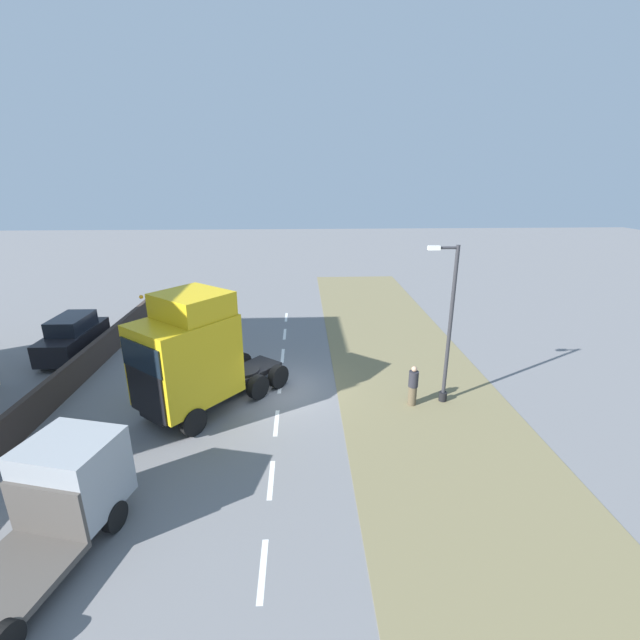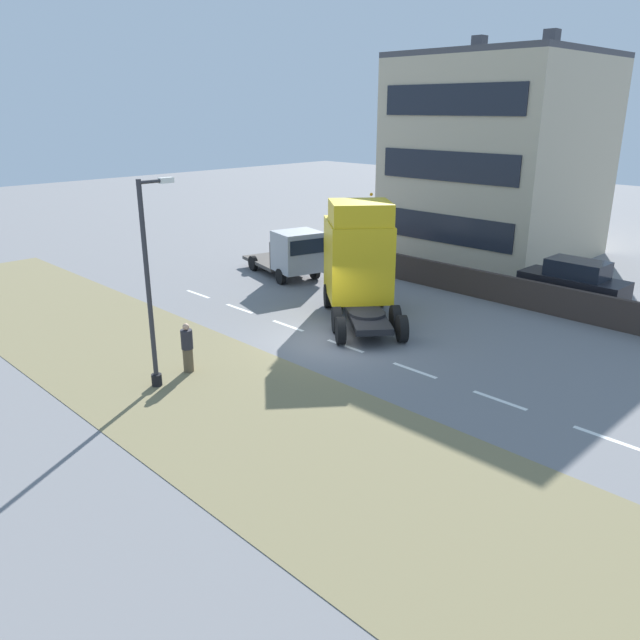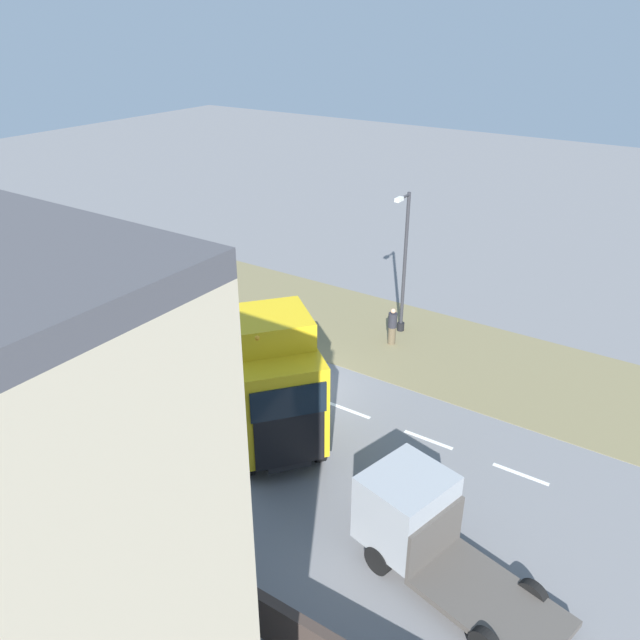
{
  "view_description": "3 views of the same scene",
  "coord_description": "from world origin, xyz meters",
  "px_view_note": "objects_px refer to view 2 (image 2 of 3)",
  "views": [
    {
      "loc": [
        -1.01,
        16.67,
        8.88
      ],
      "look_at": [
        -1.8,
        -0.54,
        3.07
      ],
      "focal_mm": 24.0,
      "sensor_mm": 36.0,
      "label": 1
    },
    {
      "loc": [
        -15.89,
        -15.4,
        8.41
      ],
      "look_at": [
        -1.24,
        -0.61,
        1.3
      ],
      "focal_mm": 35.0,
      "sensor_mm": 36.0,
      "label": 2
    },
    {
      "loc": [
        16.5,
        12.24,
        13.18
      ],
      "look_at": [
        -2.4,
        -0.38,
        1.94
      ],
      "focal_mm": 35.0,
      "sensor_mm": 36.0,
      "label": 3
    }
  ],
  "objects_px": {
    "flatbed_truck": "(293,254)",
    "lamp_post": "(151,296)",
    "lorry_cab": "(358,259)",
    "parked_car": "(573,284)",
    "pedestrian": "(187,348)"
  },
  "relations": [
    {
      "from": "lorry_cab",
      "to": "flatbed_truck",
      "type": "xyz_separation_m",
      "value": [
        1.86,
        6.11,
        -1.06
      ]
    },
    {
      "from": "lorry_cab",
      "to": "parked_car",
      "type": "xyz_separation_m",
      "value": [
        7.56,
        -5.99,
        -1.39
      ]
    },
    {
      "from": "parked_car",
      "to": "flatbed_truck",
      "type": "bearing_deg",
      "value": 115.87
    },
    {
      "from": "lorry_cab",
      "to": "parked_car",
      "type": "bearing_deg",
      "value": 1.06
    },
    {
      "from": "lorry_cab",
      "to": "pedestrian",
      "type": "xyz_separation_m",
      "value": [
        -8.65,
        -0.19,
        -1.58
      ]
    },
    {
      "from": "flatbed_truck",
      "to": "lamp_post",
      "type": "relative_size",
      "value": 0.9
    },
    {
      "from": "flatbed_truck",
      "to": "lamp_post",
      "type": "bearing_deg",
      "value": 43.09
    },
    {
      "from": "lorry_cab",
      "to": "pedestrian",
      "type": "height_order",
      "value": "lorry_cab"
    },
    {
      "from": "flatbed_truck",
      "to": "parked_car",
      "type": "relative_size",
      "value": 1.29
    },
    {
      "from": "pedestrian",
      "to": "parked_car",
      "type": "bearing_deg",
      "value": -19.71
    },
    {
      "from": "lorry_cab",
      "to": "lamp_post",
      "type": "height_order",
      "value": "lamp_post"
    },
    {
      "from": "lamp_post",
      "to": "pedestrian",
      "type": "distance_m",
      "value": 2.5
    },
    {
      "from": "flatbed_truck",
      "to": "lorry_cab",
      "type": "bearing_deg",
      "value": 87.14
    },
    {
      "from": "lamp_post",
      "to": "flatbed_truck",
      "type": "bearing_deg",
      "value": 29.03
    },
    {
      "from": "parked_car",
      "to": "lamp_post",
      "type": "bearing_deg",
      "value": 163.0
    }
  ]
}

